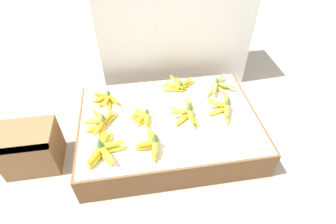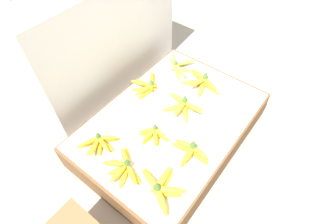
# 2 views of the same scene
# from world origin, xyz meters

# --- Properties ---
(ground_plane) EXTENTS (10.00, 10.00, 0.00)m
(ground_plane) POSITION_xyz_m (0.00, 0.00, 0.00)
(ground_plane) COLOR #A89E8E
(display_platform) EXTENTS (1.07, 0.75, 0.20)m
(display_platform) POSITION_xyz_m (0.00, 0.00, 0.10)
(display_platform) COLOR brown
(display_platform) RESTS_ON ground_plane
(back_vendor_table) EXTENTS (1.08, 0.43, 0.76)m
(back_vendor_table) POSITION_xyz_m (0.14, 0.72, 0.38)
(back_vendor_table) COLOR white
(back_vendor_table) RESTS_ON ground_plane
(banana_bunch_front_left) EXTENTS (0.21, 0.25, 0.11)m
(banana_bunch_front_left) POSITION_xyz_m (-0.37, -0.22, 0.23)
(banana_bunch_front_left) COLOR yellow
(banana_bunch_front_left) RESTS_ON display_platform
(banana_bunch_front_midleft) EXTENTS (0.14, 0.22, 0.11)m
(banana_bunch_front_midleft) POSITION_xyz_m (-0.13, -0.22, 0.23)
(banana_bunch_front_midleft) COLOR gold
(banana_bunch_front_midleft) RESTS_ON display_platform
(banana_bunch_middle_left) EXTENTS (0.20, 0.22, 0.10)m
(banana_bunch_middle_left) POSITION_xyz_m (-0.40, -0.01, 0.22)
(banana_bunch_middle_left) COLOR gold
(banana_bunch_middle_left) RESTS_ON display_platform
(banana_bunch_middle_midleft) EXTENTS (0.13, 0.17, 0.09)m
(banana_bunch_middle_midleft) POSITION_xyz_m (-0.16, 0.00, 0.22)
(banana_bunch_middle_midleft) COLOR yellow
(banana_bunch_middle_midleft) RESTS_ON display_platform
(banana_bunch_middle_midright) EXTENTS (0.17, 0.24, 0.11)m
(banana_bunch_middle_midright) POSITION_xyz_m (0.11, -0.01, 0.23)
(banana_bunch_middle_midright) COLOR gold
(banana_bunch_middle_midright) RESTS_ON display_platform
(banana_bunch_middle_right) EXTENTS (0.18, 0.26, 0.11)m
(banana_bunch_middle_right) POSITION_xyz_m (0.34, 0.01, 0.23)
(banana_bunch_middle_right) COLOR gold
(banana_bunch_middle_right) RESTS_ON display_platform
(banana_bunch_back_left) EXTENTS (0.19, 0.18, 0.09)m
(banana_bunch_back_left) POSITION_xyz_m (-0.37, 0.19, 0.22)
(banana_bunch_back_left) COLOR gold
(banana_bunch_back_left) RESTS_ON display_platform
(banana_bunch_back_midright) EXTENTS (0.26, 0.17, 0.09)m
(banana_bunch_back_midright) POSITION_xyz_m (0.11, 0.26, 0.22)
(banana_bunch_back_midright) COLOR gold
(banana_bunch_back_midright) RESTS_ON display_platform
(banana_bunch_back_right) EXTENTS (0.24, 0.24, 0.09)m
(banana_bunch_back_right) POSITION_xyz_m (0.38, 0.22, 0.22)
(banana_bunch_back_right) COLOR gold
(banana_bunch_back_right) RESTS_ON display_platform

